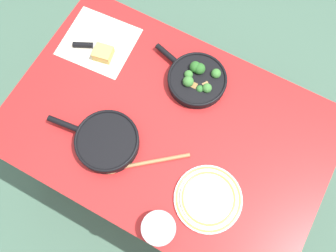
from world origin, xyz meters
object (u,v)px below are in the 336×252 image
skillet_broccoli (197,79)px  prep_bowl_steel (159,229)px  cheese_block (103,53)px  dinner_plate_stack (208,199)px  grater_knife (93,46)px  skillet_eggs (107,141)px  wooden_spoon (136,165)px

skillet_broccoli → prep_bowl_steel: 0.61m
cheese_block → dinner_plate_stack: 0.74m
grater_knife → prep_bowl_steel: size_ratio=1.85×
grater_knife → skillet_broccoli: bearing=-18.5°
dinner_plate_stack → prep_bowl_steel: bearing=-120.8°
skillet_eggs → dinner_plate_stack: size_ratio=1.47×
skillet_broccoli → skillet_eggs: 0.44m
wooden_spoon → skillet_broccoli: bearing=-134.8°
skillet_eggs → dinner_plate_stack: skillet_eggs is taller
skillet_broccoli → prep_bowl_steel: (0.15, -0.59, 0.00)m
grater_knife → skillet_eggs: bearing=-76.5°
dinner_plate_stack → skillet_broccoli: bearing=122.3°
skillet_eggs → cheese_block: (-0.22, 0.33, -0.01)m
skillet_broccoli → prep_bowl_steel: bearing=120.0°
skillet_broccoli → grater_knife: (-0.47, -0.06, -0.02)m
wooden_spoon → prep_bowl_steel: bearing=99.8°
wooden_spoon → grater_knife: grater_knife is taller
skillet_broccoli → grater_knife: bearing=23.3°
grater_knife → prep_bowl_steel: bearing=-66.8°
grater_knife → dinner_plate_stack: 0.81m
wooden_spoon → dinner_plate_stack: size_ratio=1.09×
dinner_plate_stack → prep_bowl_steel: prep_bowl_steel is taller
skillet_broccoli → wooden_spoon: skillet_broccoli is taller
skillet_eggs → grater_knife: skillet_eggs is taller
cheese_block → dinner_plate_stack: cheese_block is taller
skillet_eggs → prep_bowl_steel: 0.38m
dinner_plate_stack → prep_bowl_steel: (-0.11, -0.18, 0.02)m
skillet_broccoli → cheese_block: 0.41m
skillet_broccoli → dinner_plate_stack: bearing=138.1°
wooden_spoon → dinner_plate_stack: bearing=143.7°
cheese_block → prep_bowl_steel: (0.55, -0.51, 0.01)m
wooden_spoon → grater_knife: bearing=-79.7°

